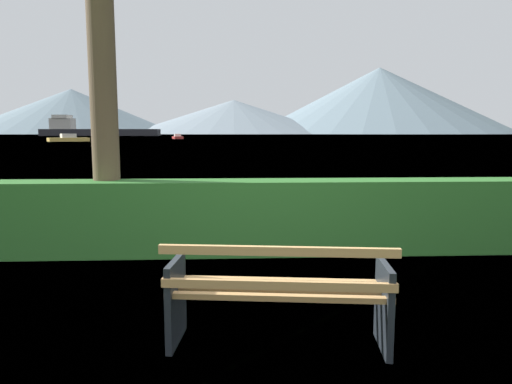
{
  "coord_description": "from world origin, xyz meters",
  "views": [
    {
      "loc": [
        -0.34,
        -3.47,
        1.67
      ],
      "look_at": [
        0.0,
        3.64,
        0.75
      ],
      "focal_mm": 32.4,
      "sensor_mm": 36.0,
      "label": 1
    }
  ],
  "objects_px": {
    "cargo_ship_large": "(91,130)",
    "fishing_boat_near": "(68,139)",
    "sailboat_mid": "(178,137)",
    "park_bench": "(278,294)"
  },
  "relations": [
    {
      "from": "cargo_ship_large",
      "to": "sailboat_mid",
      "type": "distance_m",
      "value": 133.82
    },
    {
      "from": "park_bench",
      "to": "cargo_ship_large",
      "type": "distance_m",
      "value": 254.34
    },
    {
      "from": "cargo_ship_large",
      "to": "sailboat_mid",
      "type": "relative_size",
      "value": 7.79
    },
    {
      "from": "park_bench",
      "to": "fishing_boat_near",
      "type": "bearing_deg",
      "value": 110.15
    },
    {
      "from": "park_bench",
      "to": "sailboat_mid",
      "type": "relative_size",
      "value": 0.22
    },
    {
      "from": "park_bench",
      "to": "cargo_ship_large",
      "type": "height_order",
      "value": "cargo_ship_large"
    },
    {
      "from": "cargo_ship_large",
      "to": "sailboat_mid",
      "type": "bearing_deg",
      "value": -63.81
    },
    {
      "from": "fishing_boat_near",
      "to": "sailboat_mid",
      "type": "xyz_separation_m",
      "value": [
        15.96,
        37.47,
        -0.05
      ]
    },
    {
      "from": "cargo_ship_large",
      "to": "fishing_boat_near",
      "type": "distance_m",
      "value": 163.34
    },
    {
      "from": "cargo_ship_large",
      "to": "park_bench",
      "type": "bearing_deg",
      "value": -72.96
    }
  ]
}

